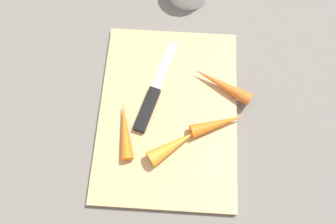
# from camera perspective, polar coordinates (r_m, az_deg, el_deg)

# --- Properties ---
(ground_plane) EXTENTS (1.40, 1.40, 0.00)m
(ground_plane) POSITION_cam_1_polar(r_m,az_deg,el_deg) (0.68, 0.00, -0.37)
(ground_plane) COLOR slate
(cutting_board) EXTENTS (0.36, 0.26, 0.01)m
(cutting_board) POSITION_cam_1_polar(r_m,az_deg,el_deg) (0.67, 0.00, -0.19)
(cutting_board) COLOR tan
(cutting_board) RESTS_ON ground_plane
(knife) EXTENTS (0.20, 0.07, 0.01)m
(knife) POSITION_cam_1_polar(r_m,az_deg,el_deg) (0.67, -2.97, 1.76)
(knife) COLOR #B7B7BC
(knife) RESTS_ON cutting_board
(carrot_short) EXTENTS (0.06, 0.11, 0.03)m
(carrot_short) POSITION_cam_1_polar(r_m,az_deg,el_deg) (0.65, 8.13, -1.90)
(carrot_short) COLOR orange
(carrot_short) RESTS_ON cutting_board
(carrot_longest) EXTENTS (0.08, 0.12, 0.02)m
(carrot_longest) POSITION_cam_1_polar(r_m,az_deg,el_deg) (0.68, 8.76, 4.40)
(carrot_longest) COLOR orange
(carrot_longest) RESTS_ON cutting_board
(carrot_shortest) EXTENTS (0.08, 0.10, 0.03)m
(carrot_shortest) POSITION_cam_1_polar(r_m,az_deg,el_deg) (0.63, 0.86, -5.46)
(carrot_shortest) COLOR orange
(carrot_shortest) RESTS_ON cutting_board
(carrot_long) EXTENTS (0.11, 0.04, 0.02)m
(carrot_long) POSITION_cam_1_polar(r_m,az_deg,el_deg) (0.65, -6.98, -2.99)
(carrot_long) COLOR orange
(carrot_long) RESTS_ON cutting_board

